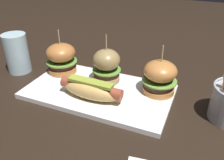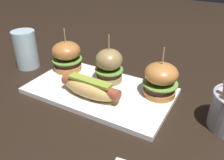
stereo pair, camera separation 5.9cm
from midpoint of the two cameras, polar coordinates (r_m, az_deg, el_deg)
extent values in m
plane|color=black|center=(0.68, -5.68, -3.34)|extent=(3.00, 3.00, 0.00)
cube|color=white|center=(0.68, -5.71, -2.84)|extent=(0.41, 0.23, 0.01)
ellipsoid|color=tan|center=(0.63, -8.19, -2.41)|extent=(0.17, 0.06, 0.05)
cylinder|color=brown|center=(0.63, -8.23, -1.94)|extent=(0.18, 0.04, 0.03)
cube|color=olive|center=(0.62, -8.35, -0.49)|extent=(0.13, 0.03, 0.01)
cylinder|color=#B06C34|center=(0.79, -14.04, 2.56)|extent=(0.09, 0.09, 0.02)
cylinder|color=#461F18|center=(0.78, -14.20, 3.68)|extent=(0.08, 0.08, 0.02)
cylinder|color=#609338|center=(0.77, -14.29, 4.36)|extent=(0.10, 0.10, 0.00)
ellipsoid|color=#B06C34|center=(0.76, -14.57, 6.41)|extent=(0.09, 0.09, 0.06)
cylinder|color=tan|center=(0.75, -14.99, 9.45)|extent=(0.00, 0.00, 0.06)
cylinder|color=#977B4B|center=(0.71, -3.69, 0.45)|extent=(0.08, 0.08, 0.02)
cylinder|color=#42281D|center=(0.70, -3.74, 1.69)|extent=(0.07, 0.07, 0.02)
cylinder|color=#609338|center=(0.70, -3.76, 2.43)|extent=(0.08, 0.08, 0.00)
ellipsoid|color=#977B4B|center=(0.68, -3.85, 4.88)|extent=(0.08, 0.08, 0.06)
cylinder|color=tan|center=(0.67, -3.99, 8.47)|extent=(0.00, 0.00, 0.06)
cylinder|color=#BC763A|center=(0.66, 8.70, -2.30)|extent=(0.09, 0.09, 0.02)
cylinder|color=#492C22|center=(0.66, 8.81, -1.03)|extent=(0.08, 0.08, 0.02)
cylinder|color=#6B9E3D|center=(0.65, 8.89, -0.19)|extent=(0.10, 0.10, 0.00)
ellipsoid|color=#BC763A|center=(0.64, 9.09, 2.11)|extent=(0.09, 0.09, 0.05)
cylinder|color=tan|center=(0.62, 9.40, 5.61)|extent=(0.00, 0.00, 0.06)
cylinder|color=silver|center=(0.85, -24.01, 5.92)|extent=(0.08, 0.08, 0.13)
camera|label=1|loc=(0.03, -92.67, -1.52)|focal=37.62mm
camera|label=2|loc=(0.03, 87.33, 1.52)|focal=37.62mm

